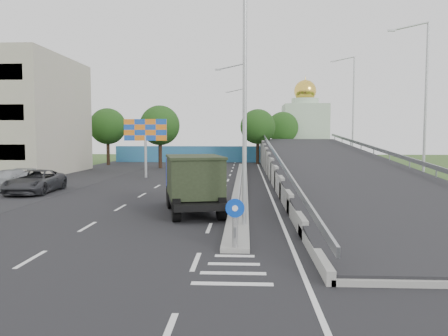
# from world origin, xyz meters

# --- Properties ---
(ground) EXTENTS (160.00, 160.00, 0.00)m
(ground) POSITION_xyz_m (0.00, 0.00, 0.00)
(ground) COLOR #2D4C1E
(ground) RESTS_ON ground
(road_surface) EXTENTS (26.00, 90.00, 0.04)m
(road_surface) POSITION_xyz_m (-3.00, 20.00, 0.00)
(road_surface) COLOR black
(road_surface) RESTS_ON ground
(parking_strip) EXTENTS (8.00, 90.00, 0.05)m
(parking_strip) POSITION_xyz_m (-16.00, 20.00, 0.00)
(parking_strip) COLOR black
(parking_strip) RESTS_ON ground
(median) EXTENTS (1.00, 44.00, 0.20)m
(median) POSITION_xyz_m (0.00, 24.00, 0.10)
(median) COLOR gray
(median) RESTS_ON ground
(overpass_ramp) EXTENTS (10.00, 50.00, 3.50)m
(overpass_ramp) POSITION_xyz_m (7.50, 24.00, 1.75)
(overpass_ramp) COLOR gray
(overpass_ramp) RESTS_ON ground
(median_guardrail) EXTENTS (0.09, 44.00, 0.71)m
(median_guardrail) POSITION_xyz_m (0.00, 24.00, 0.75)
(median_guardrail) COLOR gray
(median_guardrail) RESTS_ON median
(sign_bollard) EXTENTS (0.64, 0.23, 1.67)m
(sign_bollard) POSITION_xyz_m (0.00, 2.17, 1.03)
(sign_bollard) COLOR black
(sign_bollard) RESTS_ON median
(lamp_post_near) EXTENTS (2.74, 0.18, 10.08)m
(lamp_post_near) POSITION_xyz_m (0.11, 6.00, 5.81)
(lamp_post_near) COLOR #B2B5B7
(lamp_post_near) RESTS_ON median
(lamp_post_mid) EXTENTS (2.74, 0.18, 10.08)m
(lamp_post_mid) POSITION_xyz_m (0.11, 26.00, 5.81)
(lamp_post_mid) COLOR #B2B5B7
(lamp_post_mid) RESTS_ON median
(lamp_post_far) EXTENTS (2.74, 0.18, 10.08)m
(lamp_post_far) POSITION_xyz_m (0.11, 46.00, 5.81)
(lamp_post_far) COLOR #B2B5B7
(lamp_post_far) RESTS_ON median
(blue_wall) EXTENTS (30.00, 0.50, 2.40)m
(blue_wall) POSITION_xyz_m (-4.00, 52.00, 1.20)
(blue_wall) COLOR teal
(blue_wall) RESTS_ON ground
(church) EXTENTS (7.00, 7.00, 13.80)m
(church) POSITION_xyz_m (10.00, 60.00, 5.31)
(church) COLOR #B2CCAD
(church) RESTS_ON ground
(billboard) EXTENTS (4.00, 0.24, 5.50)m
(billboard) POSITION_xyz_m (-9.00, 28.00, 4.19)
(billboard) COLOR #B2B5B7
(billboard) RESTS_ON ground
(tree_left_mid) EXTENTS (4.80, 4.80, 7.60)m
(tree_left_mid) POSITION_xyz_m (-10.00, 40.00, 5.18)
(tree_left_mid) COLOR black
(tree_left_mid) RESTS_ON ground
(tree_median_far) EXTENTS (4.80, 4.80, 7.60)m
(tree_median_far) POSITION_xyz_m (2.00, 48.00, 5.18)
(tree_median_far) COLOR black
(tree_median_far) RESTS_ON ground
(tree_left_far) EXTENTS (4.80, 4.80, 7.60)m
(tree_left_far) POSITION_xyz_m (-18.00, 45.00, 5.18)
(tree_left_far) COLOR black
(tree_left_far) RESTS_ON ground
(tree_ramp_far) EXTENTS (4.80, 4.80, 7.60)m
(tree_ramp_far) POSITION_xyz_m (6.00, 55.00, 5.18)
(tree_ramp_far) COLOR black
(tree_ramp_far) RESTS_ON ground
(dump_truck) EXTENTS (3.92, 7.12, 2.97)m
(dump_truck) POSITION_xyz_m (-2.42, 10.17, 1.64)
(dump_truck) COLOR black
(dump_truck) RESTS_ON ground
(parked_car_c) EXTENTS (2.98, 5.90, 1.60)m
(parked_car_c) POSITION_xyz_m (-14.17, 16.91, 0.80)
(parked_car_c) COLOR #303135
(parked_car_c) RESTS_ON ground
(parked_car_d) EXTENTS (2.40, 5.14, 1.45)m
(parked_car_d) POSITION_xyz_m (-17.10, 18.54, 0.73)
(parked_car_d) COLOR #A0A3A8
(parked_car_d) RESTS_ON ground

